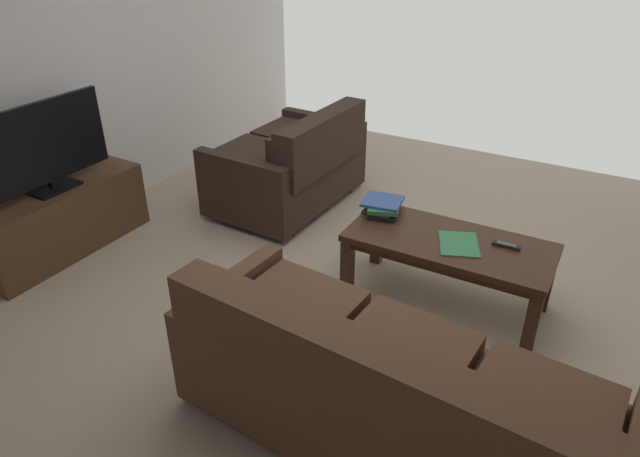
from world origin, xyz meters
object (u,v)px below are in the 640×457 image
object	(u,v)px
book_stack	(384,206)
tv_remote	(506,245)
sofa_main	(386,394)
loveseat_near	(292,164)
flat_tv	(44,146)
tv_stand	(63,220)
loose_magazine	(459,244)
coffee_table	(449,250)

from	to	relation	value
book_stack	tv_remote	bearing A→B (deg)	176.60
sofa_main	loveseat_near	size ratio (longest dim) A/B	1.57
flat_tv	tv_stand	bearing A→B (deg)	-72.82
flat_tv	tv_remote	xyz separation A→B (m)	(-2.89, -0.80, -0.34)
sofa_main	loose_magazine	xyz separation A→B (m)	(0.06, -1.21, 0.10)
coffee_table	flat_tv	bearing A→B (deg)	15.59
tv_remote	loose_magazine	bearing A→B (deg)	23.22
tv_remote	loose_magazine	size ratio (longest dim) A/B	0.57
flat_tv	book_stack	world-z (taller)	flat_tv
flat_tv	tv_remote	size ratio (longest dim) A/B	5.84
loose_magazine	loveseat_near	bearing A→B (deg)	133.60
book_stack	coffee_table	bearing A→B (deg)	165.27
loveseat_near	tv_remote	size ratio (longest dim) A/B	8.05
book_stack	loose_magazine	bearing A→B (deg)	164.27
loveseat_near	coffee_table	size ratio (longest dim) A/B	1.07
flat_tv	tv_remote	bearing A→B (deg)	-164.53
sofa_main	tv_stand	world-z (taller)	sofa_main
book_stack	loose_magazine	xyz separation A→B (m)	(-0.55, 0.15, -0.04)
loose_magazine	coffee_table	bearing A→B (deg)	135.11
flat_tv	tv_remote	distance (m)	3.02
loveseat_near	loose_magazine	bearing A→B (deg)	155.31
coffee_table	loose_magazine	bearing A→B (deg)	156.82
loveseat_near	coffee_table	world-z (taller)	loveseat_near
loveseat_near	flat_tv	world-z (taller)	flat_tv
coffee_table	book_stack	size ratio (longest dim) A/B	3.86
tv_remote	loveseat_near	bearing A→B (deg)	-18.80
tv_stand	tv_remote	distance (m)	3.01
loose_magazine	tv_remote	bearing A→B (deg)	1.51
tv_stand	flat_tv	size ratio (longest dim) A/B	1.32
tv_remote	tv_stand	bearing A→B (deg)	15.44
coffee_table	tv_stand	bearing A→B (deg)	15.56
sofa_main	flat_tv	xyz separation A→B (m)	(2.71, -0.51, 0.45)
loveseat_near	tv_remote	distance (m)	1.97
flat_tv	book_stack	distance (m)	2.28
sofa_main	tv_remote	size ratio (longest dim) A/B	12.62
tv_stand	loose_magazine	world-z (taller)	tv_stand
loveseat_near	flat_tv	size ratio (longest dim) A/B	1.38
coffee_table	tv_remote	size ratio (longest dim) A/B	7.54
sofa_main	tv_remote	xyz separation A→B (m)	(-0.19, -1.32, 0.11)
coffee_table	tv_stand	xyz separation A→B (m)	(2.58, 0.72, -0.14)
tv_stand	loveseat_near	bearing A→B (deg)	-125.76
tv_remote	loose_magazine	distance (m)	0.27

